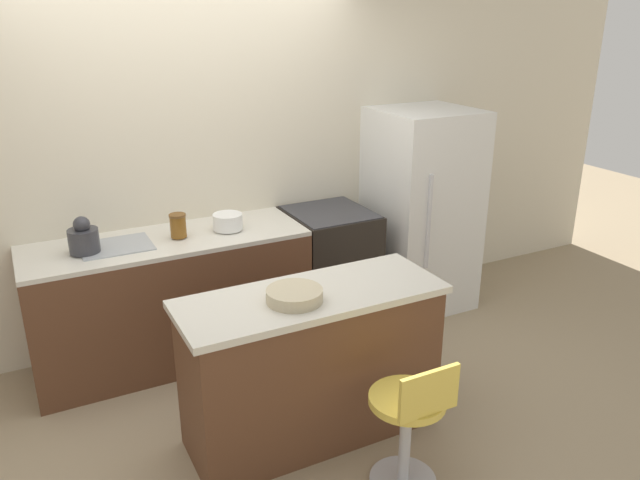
{
  "coord_description": "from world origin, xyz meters",
  "views": [
    {
      "loc": [
        -1.14,
        -3.56,
        2.32
      ],
      "look_at": [
        0.56,
        -0.26,
        0.93
      ],
      "focal_mm": 35.0,
      "sensor_mm": 36.0,
      "label": 1
    }
  ],
  "objects": [
    {
      "name": "oven_range",
      "position": [
        0.95,
        0.34,
        0.45
      ],
      "size": [
        0.6,
        0.65,
        0.9
      ],
      "color": "black",
      "rests_on": "ground_plane"
    },
    {
      "name": "kettle",
      "position": [
        -0.78,
        0.31,
        0.99
      ],
      "size": [
        0.19,
        0.19,
        0.23
      ],
      "color": "#333338",
      "rests_on": "back_counter"
    },
    {
      "name": "ground_plane",
      "position": [
        0.0,
        0.0,
        0.0
      ],
      "size": [
        14.0,
        14.0,
        0.0
      ],
      "primitive_type": "plane",
      "color": "#998466"
    },
    {
      "name": "fruit_bowl",
      "position": [
        0.08,
        -0.9,
        0.92
      ],
      "size": [
        0.3,
        0.3,
        0.07
      ],
      "color": "#C1B28E",
      "rests_on": "kitchen_island"
    },
    {
      "name": "back_counter",
      "position": [
        -0.28,
        0.34,
        0.45
      ],
      "size": [
        1.84,
        0.63,
        0.9
      ],
      "color": "brown",
      "rests_on": "ground_plane"
    },
    {
      "name": "canister_jar",
      "position": [
        -0.19,
        0.31,
        0.98
      ],
      "size": [
        0.11,
        0.11,
        0.16
      ],
      "color": "brown",
      "rests_on": "back_counter"
    },
    {
      "name": "refrigerator",
      "position": [
        1.76,
        0.3,
        0.8
      ],
      "size": [
        0.74,
        0.74,
        1.6
      ],
      "color": "silver",
      "rests_on": "ground_plane"
    },
    {
      "name": "kitchen_island",
      "position": [
        0.21,
        -0.85,
        0.45
      ],
      "size": [
        1.46,
        0.55,
        0.89
      ],
      "color": "brown",
      "rests_on": "ground_plane"
    },
    {
      "name": "stool_chair",
      "position": [
        0.44,
        -1.46,
        0.37
      ],
      "size": [
        0.39,
        0.39,
        0.76
      ],
      "color": "#B7B7BC",
      "rests_on": "ground_plane"
    },
    {
      "name": "mixing_bowl",
      "position": [
        0.15,
        0.31,
        0.95
      ],
      "size": [
        0.2,
        0.2,
        0.11
      ],
      "color": "white",
      "rests_on": "back_counter"
    },
    {
      "name": "wall_back",
      "position": [
        0.0,
        0.68,
        1.3
      ],
      "size": [
        8.0,
        0.06,
        2.6
      ],
      "color": "beige",
      "rests_on": "ground_plane"
    }
  ]
}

